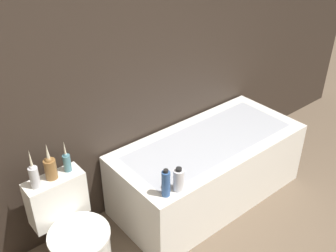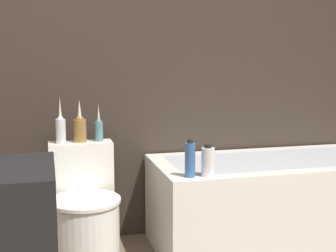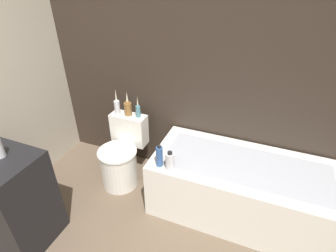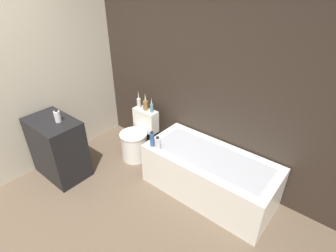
{
  "view_description": "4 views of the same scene",
  "coord_description": "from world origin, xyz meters",
  "px_view_note": "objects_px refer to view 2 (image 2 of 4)",
  "views": [
    {
      "loc": [
        -1.18,
        -0.14,
        2.32
      ],
      "look_at": [
        0.14,
        1.47,
        1.04
      ],
      "focal_mm": 42.0,
      "sensor_mm": 36.0,
      "label": 1
    },
    {
      "loc": [
        -0.68,
        -1.0,
        1.23
      ],
      "look_at": [
        -0.02,
        1.57,
        0.83
      ],
      "focal_mm": 50.0,
      "sensor_mm": 36.0,
      "label": 2
    },
    {
      "loc": [
        0.78,
        -0.2,
        2.05
      ],
      "look_at": [
        0.08,
        1.55,
        0.89
      ],
      "focal_mm": 28.0,
      "sensor_mm": 36.0,
      "label": 3
    },
    {
      "loc": [
        1.93,
        -0.57,
        2.49
      ],
      "look_at": [
        0.27,
        1.46,
        0.91
      ],
      "focal_mm": 28.0,
      "sensor_mm": 36.0,
      "label": 4
    }
  ],
  "objects_px": {
    "shampoo_bottle_short": "(208,162)",
    "vase_bronze": "(99,129)",
    "shampoo_bottle_tall": "(190,159)",
    "vase_gold": "(61,128)",
    "vase_silver": "(80,128)",
    "bathtub": "(277,201)",
    "toilet": "(85,217)"
  },
  "relations": [
    {
      "from": "vase_gold",
      "to": "shampoo_bottle_tall",
      "type": "xyz_separation_m",
      "value": [
        0.68,
        -0.46,
        -0.13
      ]
    },
    {
      "from": "shampoo_bottle_tall",
      "to": "vase_gold",
      "type": "bearing_deg",
      "value": 145.94
    },
    {
      "from": "shampoo_bottle_short",
      "to": "vase_bronze",
      "type": "bearing_deg",
      "value": 137.85
    },
    {
      "from": "toilet",
      "to": "vase_bronze",
      "type": "distance_m",
      "value": 0.55
    },
    {
      "from": "vase_gold",
      "to": "vase_bronze",
      "type": "relative_size",
      "value": 1.22
    },
    {
      "from": "vase_gold",
      "to": "shampoo_bottle_short",
      "type": "xyz_separation_m",
      "value": [
        0.78,
        -0.47,
        -0.15
      ]
    },
    {
      "from": "toilet",
      "to": "shampoo_bottle_tall",
      "type": "distance_m",
      "value": 0.72
    },
    {
      "from": "toilet",
      "to": "shampoo_bottle_short",
      "type": "height_order",
      "value": "shampoo_bottle_short"
    },
    {
      "from": "vase_bronze",
      "to": "shampoo_bottle_short",
      "type": "relative_size",
      "value": 1.28
    },
    {
      "from": "vase_silver",
      "to": "vase_bronze",
      "type": "bearing_deg",
      "value": 1.98
    },
    {
      "from": "vase_silver",
      "to": "shampoo_bottle_tall",
      "type": "bearing_deg",
      "value": -40.44
    },
    {
      "from": "bathtub",
      "to": "vase_bronze",
      "type": "bearing_deg",
      "value": 170.0
    },
    {
      "from": "toilet",
      "to": "vase_gold",
      "type": "distance_m",
      "value": 0.55
    },
    {
      "from": "vase_gold",
      "to": "vase_silver",
      "type": "xyz_separation_m",
      "value": [
        0.12,
        0.02,
        -0.0
      ]
    },
    {
      "from": "bathtub",
      "to": "toilet",
      "type": "relative_size",
      "value": 2.28
    },
    {
      "from": "toilet",
      "to": "vase_silver",
      "type": "height_order",
      "value": "vase_silver"
    },
    {
      "from": "bathtub",
      "to": "shampoo_bottle_short",
      "type": "height_order",
      "value": "shampoo_bottle_short"
    },
    {
      "from": "shampoo_bottle_tall",
      "to": "bathtub",
      "type": "bearing_deg",
      "value": 22.34
    },
    {
      "from": "bathtub",
      "to": "vase_bronze",
      "type": "relative_size",
      "value": 6.98
    },
    {
      "from": "vase_bronze",
      "to": "shampoo_bottle_short",
      "type": "height_order",
      "value": "vase_bronze"
    },
    {
      "from": "bathtub",
      "to": "shampoo_bottle_tall",
      "type": "height_order",
      "value": "shampoo_bottle_tall"
    },
    {
      "from": "vase_gold",
      "to": "vase_bronze",
      "type": "xyz_separation_m",
      "value": [
        0.23,
        0.02,
        -0.02
      ]
    },
    {
      "from": "vase_gold",
      "to": "vase_bronze",
      "type": "height_order",
      "value": "vase_gold"
    },
    {
      "from": "toilet",
      "to": "shampoo_bottle_short",
      "type": "bearing_deg",
      "value": -22.52
    },
    {
      "from": "toilet",
      "to": "vase_gold",
      "type": "height_order",
      "value": "vase_gold"
    },
    {
      "from": "shampoo_bottle_tall",
      "to": "shampoo_bottle_short",
      "type": "xyz_separation_m",
      "value": [
        0.1,
        -0.01,
        -0.01
      ]
    },
    {
      "from": "bathtub",
      "to": "vase_gold",
      "type": "bearing_deg",
      "value": 172.68
    },
    {
      "from": "vase_silver",
      "to": "vase_gold",
      "type": "bearing_deg",
      "value": -170.03
    },
    {
      "from": "shampoo_bottle_tall",
      "to": "shampoo_bottle_short",
      "type": "height_order",
      "value": "shampoo_bottle_tall"
    },
    {
      "from": "bathtub",
      "to": "vase_bronze",
      "type": "distance_m",
      "value": 1.25
    },
    {
      "from": "bathtub",
      "to": "vase_gold",
      "type": "xyz_separation_m",
      "value": [
        -1.36,
        0.17,
        0.51
      ]
    },
    {
      "from": "vase_bronze",
      "to": "shampoo_bottle_tall",
      "type": "bearing_deg",
      "value": -47.29
    }
  ]
}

